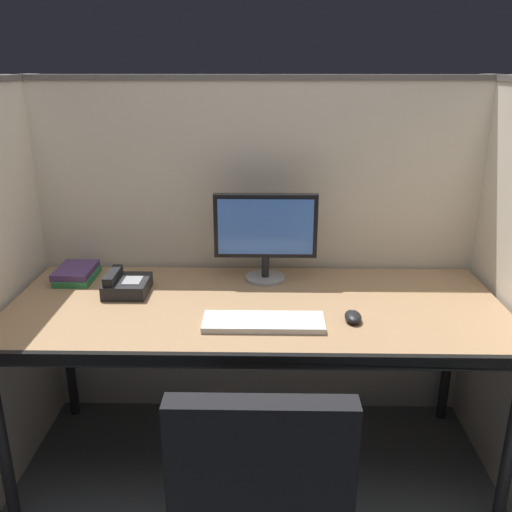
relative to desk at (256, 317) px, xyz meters
name	(u,v)px	position (x,y,z in m)	size (l,w,h in m)	color
cubicle_partition_rear	(258,254)	(0.00, 0.46, 0.10)	(2.21, 0.06, 1.57)	beige
desk	(256,317)	(0.00, 0.00, 0.00)	(1.90, 0.80, 0.74)	#997551
monitor_center	(266,231)	(0.04, 0.27, 0.27)	(0.43, 0.17, 0.37)	gray
keyboard_main	(264,322)	(0.03, -0.16, 0.06)	(0.43, 0.15, 0.02)	silver
computer_mouse	(353,317)	(0.35, -0.13, 0.07)	(0.06, 0.10, 0.04)	black
book_stack	(77,273)	(-0.77, 0.26, 0.08)	(0.16, 0.22, 0.05)	#26723F
desk_phone	(126,285)	(-0.53, 0.12, 0.08)	(0.17, 0.19, 0.09)	black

